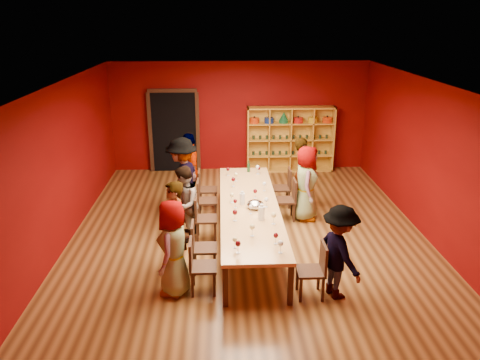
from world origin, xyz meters
The scene contains 42 objects.
room_shell centered at (0.00, 0.00, 1.50)m, with size 7.10×9.10×3.04m.
tasting_table centered at (0.00, 0.00, 0.70)m, with size 1.10×4.50×0.75m.
doorway centered at (-1.80, 4.43, 1.12)m, with size 1.40×0.17×2.30m.
shelving_unit centered at (1.40, 4.32, 0.98)m, with size 2.40×0.40×1.80m.
chair_person_left_0 centered at (-0.91, -1.74, 0.50)m, with size 0.42×0.42×0.89m.
person_left_0 centered at (-1.28, -1.74, 0.78)m, with size 0.76×0.41×1.55m, color #C7858F.
chair_person_left_1 centered at (-0.91, -1.11, 0.50)m, with size 0.42×0.42×0.89m.
person_left_1 centered at (-1.33, -1.11, 0.82)m, with size 0.60×0.44×1.63m, color #608FC6.
chair_person_left_2 centered at (-0.91, 0.09, 0.50)m, with size 0.42×0.42×0.89m.
person_left_2 centered at (-1.25, 0.09, 0.75)m, with size 0.73×0.40×1.49m, color #608FC5.
chair_person_left_3 centered at (-0.91, 1.01, 0.50)m, with size 0.42×0.42×0.89m.
person_left_3 centered at (-1.34, 1.01, 0.91)m, with size 1.17×0.48×1.81m, color silver.
chair_person_left_4 centered at (-0.91, 1.67, 0.50)m, with size 0.42×0.42×0.89m.
person_left_4 centered at (-1.23, 1.67, 0.87)m, with size 1.02×0.47×1.75m, color #5C87BD.
chair_person_right_0 centered at (0.91, -1.94, 0.50)m, with size 0.42×0.42×0.89m.
person_right_0 centered at (1.26, -1.94, 0.76)m, with size 0.98×0.40×1.51m, color black.
chair_person_right_3 centered at (0.91, 0.97, 0.50)m, with size 0.42×0.42×0.89m.
person_right_3 centered at (1.26, 0.97, 0.81)m, with size 0.79×0.43×1.61m, color white.
chair_person_right_4 centered at (0.91, 1.70, 0.50)m, with size 0.42×0.42×0.89m.
person_right_4 centered at (1.29, 1.70, 0.80)m, with size 0.59×0.43×1.61m, color #5B77BC.
wine_glass_0 centered at (-0.33, -1.73, 0.88)m, with size 0.07×0.07×0.19m.
wine_glass_1 centered at (0.13, 0.32, 0.89)m, with size 0.08×0.08×0.20m.
wine_glass_2 centered at (0.31, -0.13, 0.89)m, with size 0.08×0.08×0.20m.
wine_glass_3 centered at (-0.27, -0.15, 0.88)m, with size 0.07×0.07×0.18m.
wine_glass_4 centered at (-0.33, 0.11, 0.90)m, with size 0.08×0.08×0.21m.
wine_glass_5 centered at (0.36, -0.89, 0.91)m, with size 0.09×0.09×0.22m.
wine_glass_6 centered at (-0.27, 1.01, 0.90)m, with size 0.08×0.08×0.21m.
wine_glass_7 centered at (0.30, 1.79, 0.91)m, with size 0.09×0.09×0.21m.
wine_glass_8 centered at (-0.30, -0.73, 0.91)m, with size 0.09×0.09×0.21m.
wine_glass_9 centered at (0.35, 0.72, 0.89)m, with size 0.08×0.08×0.20m.
wine_glass_10 centered at (0.35, -1.93, 0.91)m, with size 0.09×0.09×0.22m.
wine_glass_11 centered at (-0.37, 1.72, 0.89)m, with size 0.08×0.08×0.19m.
wine_glass_12 centered at (0.00, -0.43, 0.88)m, with size 0.07×0.07×0.18m.
wine_glass_13 centered at (-0.04, -1.34, 0.91)m, with size 0.09×0.09×0.22m.
wine_glass_14 centered at (0.32, -1.62, 0.89)m, with size 0.08×0.08×0.19m.
wine_glass_15 centered at (-0.29, -1.90, 0.90)m, with size 0.08×0.08×0.21m.
wine_glass_16 centered at (-0.20, 1.34, 0.89)m, with size 0.08×0.08×0.20m.
wine_glass_17 centered at (0.32, 1.78, 0.89)m, with size 0.08×0.08×0.19m.
spittoon_bowl centered at (0.10, -0.18, 0.82)m, with size 0.32×0.32×0.18m, color #AEB0B5.
carafe_a centered at (-0.13, 0.02, 0.87)m, with size 0.11×0.11×0.26m.
carafe_b centered at (0.17, -0.69, 0.88)m, with size 0.12×0.12×0.29m.
wine_bottle centered at (0.10, 1.96, 0.85)m, with size 0.09×0.09×0.27m.
Camera 1 is at (-0.53, -8.21, 4.18)m, focal length 35.00 mm.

